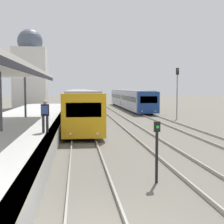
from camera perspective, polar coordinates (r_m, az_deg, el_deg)
platform_canopy at (r=17.36m, az=-19.72°, el=7.20°), size 4.00×20.02×3.33m
person_on_platform at (r=16.27m, az=-12.15°, el=-0.23°), size 0.40×0.40×1.66m
train_near at (r=40.74m, az=-5.94°, el=2.13°), size 2.71×44.47×3.09m
train_far at (r=50.74m, az=3.15°, el=2.52°), size 2.68×27.61×2.99m
signal_post_near at (r=10.89m, az=8.20°, el=-6.09°), size 0.20×0.21×2.15m
signal_mast_far at (r=33.55m, az=11.84°, el=4.42°), size 0.28×0.29×5.40m
distant_domed_building at (r=53.00m, az=-14.66°, el=7.21°), size 5.25×5.25×12.86m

